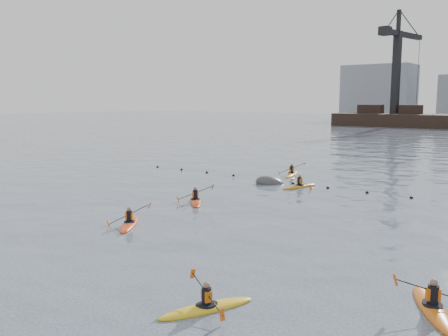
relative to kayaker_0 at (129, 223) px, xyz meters
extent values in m
plane|color=#3D4A59|center=(2.82, -6.27, -0.11)|extent=(400.00, 400.00, 0.00)
sphere|color=black|center=(-14.18, 16.23, -0.08)|extent=(0.24, 0.24, 0.24)
sphere|color=black|center=(-11.18, 16.39, -0.08)|extent=(0.24, 0.24, 0.24)
sphere|color=black|center=(-8.18, 16.48, -0.08)|extent=(0.24, 0.24, 0.24)
sphere|color=black|center=(-5.18, 16.45, -0.08)|extent=(0.24, 0.24, 0.24)
sphere|color=black|center=(-2.18, 16.32, -0.08)|extent=(0.24, 0.24, 0.24)
sphere|color=black|center=(0.82, 16.14, -0.08)|extent=(0.24, 0.24, 0.24)
sphere|color=black|center=(3.82, 16.01, -0.08)|extent=(0.24, 0.24, 0.24)
sphere|color=black|center=(6.82, 15.99, -0.08)|extent=(0.24, 0.24, 0.24)
sphere|color=black|center=(9.82, 16.07, -0.08)|extent=(0.24, 0.24, 0.24)
cube|color=black|center=(-25.18, 103.73, 4.09)|extent=(6.00, 3.00, 2.20)
cube|color=black|center=(-15.18, 103.73, 4.09)|extent=(5.00, 3.00, 2.20)
cube|color=black|center=(-19.18, 103.73, 12.99)|extent=(1.85, 1.85, 20.00)
cube|color=black|center=(-18.71, 106.39, 22.39)|extent=(4.31, 17.93, 1.20)
cube|color=black|center=(-20.27, 97.53, 22.39)|extent=(2.62, 2.94, 2.00)
cube|color=black|center=(-19.18, 103.73, 25.49)|extent=(0.93, 0.93, 5.00)
cube|color=gray|center=(-37.18, 143.73, 8.89)|extent=(22.00, 14.00, 18.00)
ellipsoid|color=#EA4A16|center=(0.00, 0.00, -0.06)|extent=(2.61, 3.17, 0.34)
cylinder|color=black|center=(0.00, 0.00, 0.08)|extent=(0.90, 0.90, 0.06)
cylinder|color=black|center=(0.00, 0.00, 0.38)|extent=(0.32, 0.32, 0.56)
cube|color=#D25D0B|center=(0.00, 0.00, 0.40)|extent=(0.45, 0.42, 0.37)
sphere|color=#8C6651|center=(0.00, 0.00, 0.75)|extent=(0.23, 0.23, 0.23)
cylinder|color=black|center=(0.00, 0.00, 0.49)|extent=(1.73, 1.31, 1.09)
cube|color=#D85914|center=(-0.88, -0.66, -0.01)|extent=(0.26, 0.25, 0.35)
cube|color=#D85914|center=(0.88, 0.66, 0.98)|extent=(0.26, 0.25, 0.35)
ellipsoid|color=yellow|center=(9.65, -5.42, -0.06)|extent=(1.98, 3.25, 0.33)
cylinder|color=black|center=(9.65, -5.42, 0.07)|extent=(0.82, 0.82, 0.06)
cylinder|color=black|center=(9.65, -5.42, 0.36)|extent=(0.31, 0.31, 0.53)
cube|color=#D25D0B|center=(9.65, -5.42, 0.38)|extent=(0.43, 0.36, 0.35)
sphere|color=#8C6651|center=(9.65, -5.42, 0.71)|extent=(0.21, 0.21, 0.21)
cylinder|color=black|center=(9.65, -5.42, 0.46)|extent=(1.99, 0.95, 0.65)
cube|color=#D85914|center=(8.70, -4.98, 0.74)|extent=(0.19, 0.19, 0.35)
cube|color=#D85914|center=(10.60, -5.86, 0.17)|extent=(0.19, 0.19, 0.35)
ellipsoid|color=#DE4514|center=(-0.93, 6.42, -0.06)|extent=(2.94, 3.06, 0.35)
cylinder|color=black|center=(-0.93, 6.42, 0.08)|extent=(0.94, 0.94, 0.07)
cylinder|color=black|center=(-0.93, 6.42, 0.39)|extent=(0.33, 0.33, 0.57)
cube|color=#D25D0B|center=(-0.93, 6.42, 0.41)|extent=(0.46, 0.45, 0.38)
sphere|color=#8C6651|center=(-0.93, 6.42, 0.78)|extent=(0.23, 0.23, 0.23)
cylinder|color=black|center=(-0.93, 6.42, 0.50)|extent=(1.70, 1.60, 0.89)
cube|color=#D85914|center=(-1.76, 5.65, 0.11)|extent=(0.24, 0.24, 0.37)
cube|color=#D85914|center=(-0.11, 7.19, 0.90)|extent=(0.24, 0.24, 0.37)
ellipsoid|color=orange|center=(1.93, 15.11, -0.06)|extent=(1.59, 3.50, 0.34)
cylinder|color=black|center=(1.93, 15.11, 0.08)|extent=(0.79, 0.79, 0.06)
cylinder|color=black|center=(1.93, 15.11, 0.38)|extent=(0.32, 0.32, 0.56)
cube|color=#D25D0B|center=(1.93, 15.11, 0.40)|extent=(0.44, 0.33, 0.37)
sphere|color=#8C6651|center=(1.93, 15.11, 0.75)|extent=(0.23, 0.23, 0.23)
cylinder|color=black|center=(1.93, 15.11, 0.49)|extent=(2.13, 0.63, 0.94)
cube|color=#D85914|center=(0.88, 15.41, 0.90)|extent=(0.22, 0.20, 0.36)
cube|color=#D85914|center=(2.99, 14.82, 0.07)|extent=(0.22, 0.20, 0.36)
ellipsoid|color=orange|center=(15.30, -1.16, -0.06)|extent=(2.44, 3.53, 0.36)
cylinder|color=black|center=(15.30, -1.16, 0.09)|extent=(0.93, 0.93, 0.07)
cylinder|color=black|center=(15.30, -1.16, 0.41)|extent=(0.34, 0.34, 0.59)
cube|color=#D25D0B|center=(15.30, -1.16, 0.43)|extent=(0.48, 0.42, 0.39)
sphere|color=#8C6651|center=(15.30, -1.16, 0.81)|extent=(0.24, 0.24, 0.24)
cylinder|color=black|center=(15.30, -1.16, 0.52)|extent=(2.12, 1.23, 0.74)
cube|color=#D85914|center=(14.29, -1.73, 0.85)|extent=(0.22, 0.22, 0.39)
ellipsoid|color=gold|center=(-1.41, 19.91, -0.06)|extent=(1.64, 3.63, 0.36)
cylinder|color=black|center=(-1.41, 19.91, 0.08)|extent=(0.82, 0.82, 0.07)
cylinder|color=black|center=(-1.41, 19.91, 0.40)|extent=(0.33, 0.33, 0.58)
cube|color=#D25D0B|center=(-1.41, 19.91, 0.42)|extent=(0.45, 0.34, 0.38)
sphere|color=#8C6651|center=(-1.41, 19.91, 0.79)|extent=(0.23, 0.23, 0.23)
cylinder|color=black|center=(-1.41, 19.91, 0.51)|extent=(2.18, 0.64, 1.05)
cube|color=#D85914|center=(-2.50, 19.60, 0.04)|extent=(0.24, 0.21, 0.37)
cube|color=#D85914|center=(-0.31, 20.21, 0.98)|extent=(0.24, 0.21, 0.37)
ellipsoid|color=#3F4244|center=(-0.68, 15.14, -0.11)|extent=(2.82, 2.66, 1.62)
camera|label=1|loc=(18.57, -16.30, 6.43)|focal=38.00mm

